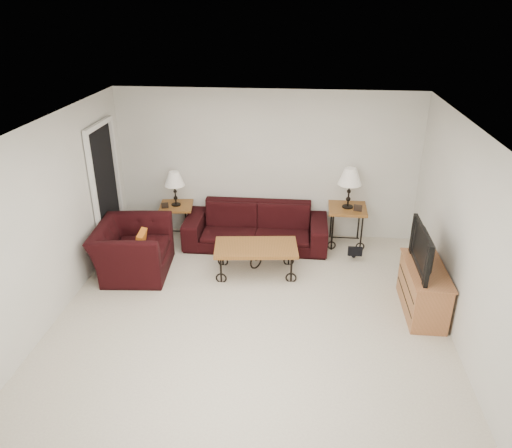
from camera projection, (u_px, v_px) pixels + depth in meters
The scene contains 20 objects.
ground at pixel (251, 315), 6.38m from camera, with size 5.00×5.00×0.00m, color beige.
wall_back at pixel (267, 165), 8.11m from camera, with size 5.00×0.02×2.50m, color silver.
wall_front at pixel (214, 375), 3.60m from camera, with size 5.00×0.02×2.50m, color silver.
wall_left at pixel (52, 221), 6.08m from camera, with size 0.02×5.00×2.50m, color silver.
wall_right at pixel (465, 239), 5.63m from camera, with size 0.02×5.00×2.50m, color silver.
ceiling at pixel (250, 127), 5.33m from camera, with size 5.00×5.00×0.00m, color white.
doorway at pixel (106, 191), 7.66m from camera, with size 0.08×0.94×2.04m, color black.
sofa at pixel (256, 226), 8.07m from camera, with size 2.34×0.92×0.68m, color black.
side_table_left at pixel (177, 221), 8.38m from camera, with size 0.54×0.54×0.59m, color brown.
side_table_right at pixel (346, 226), 8.11m from camera, with size 0.61×0.61×0.67m, color brown.
lamp_left at pixel (175, 189), 8.13m from camera, with size 0.34×0.34×0.59m, color black, non-canonical shape.
lamp_right at pixel (349, 188), 7.82m from camera, with size 0.38×0.38×0.67m, color black, non-canonical shape.
photo_frame_left at pixel (165, 205), 8.11m from camera, with size 0.12×0.02×0.10m, color black.
photo_frame_right at pixel (358, 208), 7.79m from camera, with size 0.13×0.02×0.11m, color black.
coffee_table at pixel (256, 260), 7.27m from camera, with size 1.22×0.66×0.46m, color brown.
armchair at pixel (133, 249), 7.26m from camera, with size 1.17×1.02×0.76m, color black.
throw_pillow at pixel (141, 243), 7.14m from camera, with size 0.34×0.09×0.34m, color orange.
tv_stand at pixel (423, 290), 6.35m from camera, with size 0.45×1.08×0.65m, color #B16642.
television at pixel (428, 249), 6.10m from camera, with size 0.96×0.13×0.55m, color black.
backpack at pixel (355, 246), 7.70m from camera, with size 0.34×0.26×0.44m, color black.
Camera 1 is at (0.59, -5.25, 3.78)m, focal length 34.16 mm.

